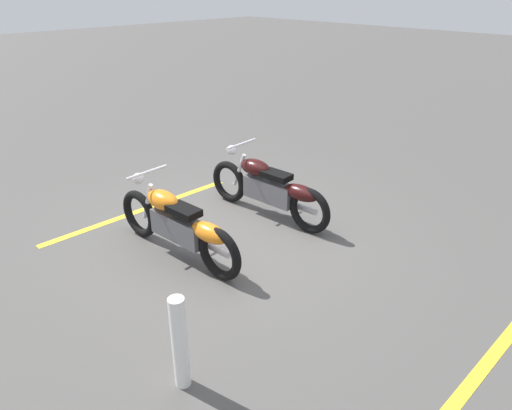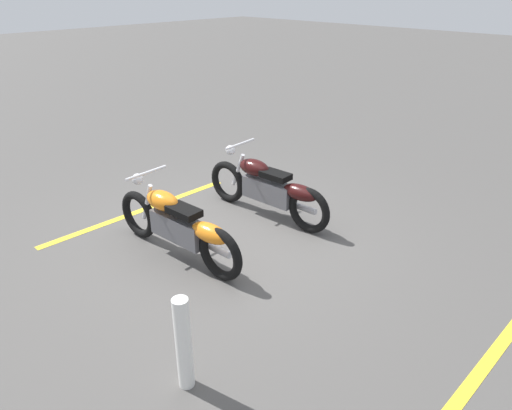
% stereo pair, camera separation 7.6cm
% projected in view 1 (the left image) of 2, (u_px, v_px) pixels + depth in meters
% --- Properties ---
extents(ground_plane, '(60.00, 60.00, 0.00)m').
position_uv_depth(ground_plane, '(231.00, 236.00, 6.50)').
color(ground_plane, '#514F4C').
extents(motorcycle_bright_foreground, '(2.23, 0.62, 1.04)m').
position_uv_depth(motorcycle_bright_foreground, '(179.00, 225.00, 5.82)').
color(motorcycle_bright_foreground, black).
rests_on(motorcycle_bright_foreground, ground).
extents(motorcycle_dark_foreground, '(2.23, 0.62, 1.04)m').
position_uv_depth(motorcycle_dark_foreground, '(270.00, 188.00, 6.84)').
color(motorcycle_dark_foreground, black).
rests_on(motorcycle_dark_foreground, ground).
extents(bollard_post, '(0.14, 0.14, 0.92)m').
position_uv_depth(bollard_post, '(180.00, 343.00, 3.93)').
color(bollard_post, white).
rests_on(bollard_post, ground).
extents(parking_stripe_near, '(0.20, 3.20, 0.01)m').
position_uv_depth(parking_stripe_near, '(142.00, 210.00, 7.22)').
color(parking_stripe_near, yellow).
rests_on(parking_stripe_near, ground).
extents(parking_stripe_mid, '(0.20, 3.20, 0.01)m').
position_uv_depth(parking_stripe_mid, '(505.00, 341.00, 4.61)').
color(parking_stripe_mid, yellow).
rests_on(parking_stripe_mid, ground).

